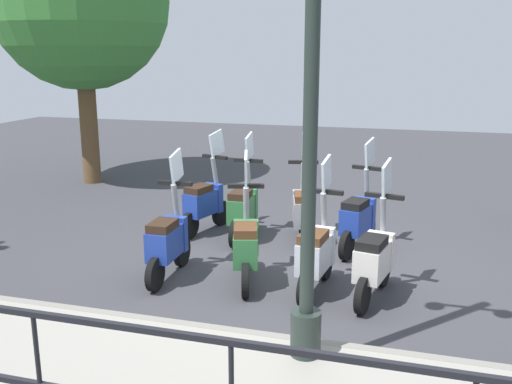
# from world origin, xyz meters

# --- Properties ---
(ground_plane) EXTENTS (28.00, 28.00, 0.00)m
(ground_plane) POSITION_xyz_m (0.00, 0.00, 0.00)
(ground_plane) COLOR #38383D
(fence_railing) EXTENTS (0.04, 16.03, 1.07)m
(fence_railing) POSITION_xyz_m (-4.20, 0.00, 0.89)
(fence_railing) COLOR black
(fence_railing) RESTS_ON promenade_walkway
(lamp_post_near) EXTENTS (0.26, 0.90, 4.06)m
(lamp_post_near) POSITION_xyz_m (-2.40, -0.69, 1.94)
(lamp_post_near) COLOR #232D28
(lamp_post_near) RESTS_ON promenade_walkway
(tree_large) EXTENTS (3.51, 3.51, 5.44)m
(tree_large) POSITION_xyz_m (3.59, 5.07, 3.66)
(tree_large) COLOR brown
(tree_large) RESTS_ON ground_plane
(scooter_near_0) EXTENTS (1.22, 0.49, 1.54)m
(scooter_near_0) POSITION_xyz_m (-0.75, -1.13, 0.48)
(scooter_near_0) COLOR black
(scooter_near_0) RESTS_ON ground_plane
(scooter_near_1) EXTENTS (1.23, 0.44, 1.54)m
(scooter_near_1) POSITION_xyz_m (-0.73, -0.48, 0.48)
(scooter_near_1) COLOR black
(scooter_near_1) RESTS_ON ground_plane
(scooter_near_2) EXTENTS (1.20, 0.53, 1.54)m
(scooter_near_2) POSITION_xyz_m (-0.70, 0.37, 0.48)
(scooter_near_2) COLOR black
(scooter_near_2) RESTS_ON ground_plane
(scooter_near_3) EXTENTS (1.23, 0.44, 1.54)m
(scooter_near_3) POSITION_xyz_m (-0.81, 1.32, 0.48)
(scooter_near_3) COLOR black
(scooter_near_3) RESTS_ON ground_plane
(scooter_far_0) EXTENTS (1.21, 0.52, 1.54)m
(scooter_far_0) POSITION_xyz_m (0.80, -0.79, 0.48)
(scooter_far_0) COLOR black
(scooter_far_0) RESTS_ON ground_plane
(scooter_far_1) EXTENTS (1.21, 0.51, 1.54)m
(scooter_far_1) POSITION_xyz_m (0.98, 0.01, 0.48)
(scooter_far_1) COLOR black
(scooter_far_1) RESTS_ON ground_plane
(scooter_far_2) EXTENTS (1.23, 0.44, 1.54)m
(scooter_far_2) POSITION_xyz_m (0.87, 0.88, 0.48)
(scooter_far_2) COLOR black
(scooter_far_2) RESTS_ON ground_plane
(scooter_far_3) EXTENTS (1.21, 0.53, 1.54)m
(scooter_far_3) POSITION_xyz_m (1.02, 1.54, 0.48)
(scooter_far_3) COLOR black
(scooter_far_3) RESTS_ON ground_plane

